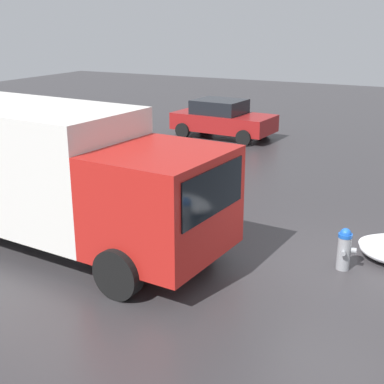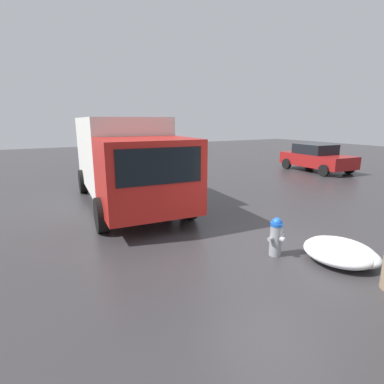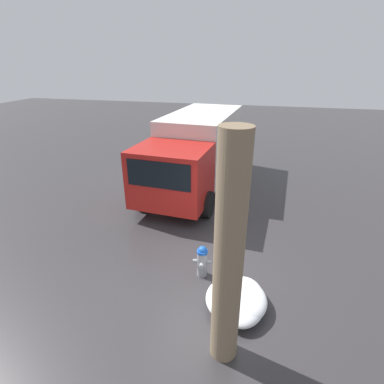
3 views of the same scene
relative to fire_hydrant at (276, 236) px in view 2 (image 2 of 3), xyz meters
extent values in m
plane|color=#333033|center=(0.00, 0.00, -0.42)|extent=(60.00, 60.00, 0.00)
cylinder|color=gray|center=(0.00, 0.00, -0.10)|extent=(0.25, 0.25, 0.65)
cylinder|color=blue|center=(0.00, 0.00, 0.26)|extent=(0.26, 0.26, 0.07)
sphere|color=blue|center=(0.00, 0.00, 0.30)|extent=(0.21, 0.21, 0.21)
cylinder|color=gray|center=(-0.17, -0.02, -0.02)|extent=(0.11, 0.12, 0.11)
cylinder|color=gray|center=(0.03, -0.17, -0.02)|extent=(0.10, 0.11, 0.09)
cylinder|color=gray|center=(-0.02, 0.17, -0.02)|extent=(0.10, 0.11, 0.09)
cube|color=red|center=(2.97, 1.67, 0.97)|extent=(2.26, 2.55, 1.88)
cube|color=black|center=(1.92, 1.75, 1.34)|extent=(0.18, 2.01, 0.83)
cube|color=silver|center=(6.52, 1.40, 1.23)|extent=(5.20, 2.77, 2.41)
cylinder|color=black|center=(2.98, 0.46, 0.03)|extent=(0.92, 0.35, 0.90)
cylinder|color=black|center=(3.16, 2.86, 0.03)|extent=(0.92, 0.35, 0.90)
cylinder|color=black|center=(7.68, 0.11, 0.03)|extent=(0.92, 0.35, 0.90)
cylinder|color=black|center=(7.86, 2.50, 0.03)|extent=(0.92, 0.35, 0.90)
cylinder|color=#23232D|center=(4.04, 0.65, 0.00)|extent=(0.26, 0.26, 0.84)
cylinder|color=maroon|center=(4.04, 0.65, 0.77)|extent=(0.39, 0.39, 0.70)
sphere|color=tan|center=(4.04, 0.65, 1.24)|extent=(0.23, 0.23, 0.23)
cube|color=maroon|center=(6.83, -9.77, 0.20)|extent=(4.07, 2.11, 0.65)
cube|color=black|center=(7.03, -9.79, 0.80)|extent=(2.01, 1.75, 0.54)
cylinder|color=black|center=(5.43, -10.60, -0.12)|extent=(0.61, 0.24, 0.60)
cylinder|color=black|center=(5.56, -8.76, -0.12)|extent=(0.61, 0.24, 0.60)
cylinder|color=black|center=(8.11, -10.78, -0.12)|extent=(0.61, 0.24, 0.60)
cylinder|color=black|center=(8.24, -8.95, -0.12)|extent=(0.61, 0.24, 0.60)
ellipsoid|color=white|center=(-0.82, -1.05, -0.24)|extent=(1.49, 0.96, 0.38)
ellipsoid|color=white|center=(-0.83, -0.92, -0.22)|extent=(1.40, 1.30, 0.41)
camera|label=1|loc=(-1.66, 9.52, 4.12)|focal=50.00mm
camera|label=2|loc=(-4.24, 4.38, 2.35)|focal=28.00mm
camera|label=3|loc=(-5.80, -1.18, 4.46)|focal=28.00mm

